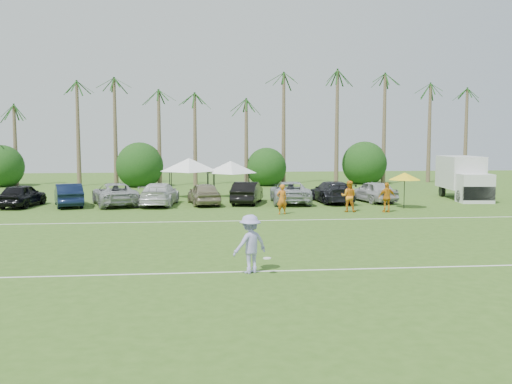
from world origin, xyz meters
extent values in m
plane|color=#365A1B|center=(0.00, 0.00, 0.00)|extent=(120.00, 120.00, 0.00)
cube|color=white|center=(0.00, 2.00, 0.01)|extent=(80.00, 0.10, 0.01)
cube|color=white|center=(0.00, 14.00, 0.01)|extent=(80.00, 0.10, 0.01)
cone|color=brown|center=(-17.00, 38.00, 4.50)|extent=(0.44, 0.44, 9.00)
cone|color=brown|center=(-12.00, 38.00, 5.00)|extent=(0.44, 0.44, 10.00)
cone|color=brown|center=(-8.00, 38.00, 5.50)|extent=(0.44, 0.44, 11.00)
cone|color=brown|center=(-4.00, 38.00, 4.00)|extent=(0.44, 0.44, 8.00)
cone|color=brown|center=(0.00, 38.00, 4.50)|extent=(0.44, 0.44, 9.00)
cone|color=brown|center=(4.00, 38.00, 5.00)|extent=(0.44, 0.44, 10.00)
cone|color=brown|center=(8.00, 38.00, 5.50)|extent=(0.44, 0.44, 11.00)
cone|color=brown|center=(13.00, 38.00, 4.00)|extent=(0.44, 0.44, 8.00)
cone|color=brown|center=(18.00, 38.00, 4.50)|extent=(0.44, 0.44, 9.00)
cone|color=brown|center=(23.00, 38.00, 5.00)|extent=(0.44, 0.44, 10.00)
cone|color=brown|center=(27.00, 38.00, 5.50)|extent=(0.44, 0.44, 11.00)
cylinder|color=brown|center=(-19.00, 39.00, 0.70)|extent=(0.30, 0.30, 1.40)
sphere|color=#123910|center=(-19.00, 39.00, 1.80)|extent=(4.00, 4.00, 4.00)
cylinder|color=brown|center=(-6.00, 39.00, 0.70)|extent=(0.30, 0.30, 1.40)
sphere|color=#123910|center=(-6.00, 39.00, 1.80)|extent=(4.00, 4.00, 4.00)
cylinder|color=brown|center=(6.00, 39.00, 0.70)|extent=(0.30, 0.30, 1.40)
sphere|color=#123910|center=(6.00, 39.00, 1.80)|extent=(4.00, 4.00, 4.00)
cylinder|color=brown|center=(16.00, 39.00, 0.70)|extent=(0.30, 0.30, 1.40)
sphere|color=#123910|center=(16.00, 39.00, 1.80)|extent=(4.00, 4.00, 4.00)
imported|color=#CE6916|center=(4.37, 16.51, 0.90)|extent=(0.74, 0.58, 1.81)
imported|color=orange|center=(8.66, 17.23, 0.97)|extent=(1.14, 1.02, 1.94)
imported|color=orange|center=(10.92, 16.73, 0.92)|extent=(1.09, 0.48, 1.84)
cube|color=silver|center=(19.22, 24.33, 1.98)|extent=(2.90, 4.68, 2.41)
cube|color=silver|center=(18.87, 21.26, 1.01)|extent=(2.40, 1.98, 2.03)
cube|color=black|center=(18.79, 20.54, 0.72)|extent=(2.24, 0.54, 0.96)
cube|color=#E5590C|center=(20.43, 24.19, 1.54)|extent=(0.19, 1.54, 0.87)
cylinder|color=black|center=(17.94, 21.56, 0.43)|extent=(0.39, 0.90, 0.87)
cylinder|color=black|center=(19.85, 21.35, 0.43)|extent=(0.39, 0.90, 0.87)
cylinder|color=black|center=(18.39, 25.59, 0.43)|extent=(0.39, 0.90, 0.87)
cylinder|color=black|center=(20.31, 25.37, 0.43)|extent=(0.39, 0.90, 0.87)
cylinder|color=black|center=(-2.67, 25.33, 1.01)|extent=(0.06, 0.06, 2.02)
cylinder|color=black|center=(0.16, 25.33, 1.01)|extent=(0.06, 0.06, 2.02)
cylinder|color=black|center=(-2.67, 28.16, 1.01)|extent=(0.06, 0.06, 2.02)
cylinder|color=black|center=(0.16, 28.16, 1.01)|extent=(0.06, 0.06, 2.02)
pyramid|color=white|center=(-1.26, 26.74, 3.03)|extent=(4.37, 4.37, 1.01)
cylinder|color=black|center=(0.62, 25.49, 0.93)|extent=(0.06, 0.06, 1.87)
cylinder|color=black|center=(3.22, 25.49, 0.93)|extent=(0.06, 0.06, 1.87)
cylinder|color=black|center=(0.62, 28.08, 0.93)|extent=(0.06, 0.06, 1.87)
cylinder|color=black|center=(3.22, 28.08, 0.93)|extent=(0.06, 0.06, 1.87)
pyramid|color=white|center=(1.92, 26.79, 2.80)|extent=(4.03, 4.03, 0.93)
cylinder|color=black|center=(12.68, 18.51, 1.05)|extent=(0.05, 0.05, 2.10)
cone|color=yellow|center=(12.68, 18.51, 2.10)|extent=(2.10, 2.10, 0.48)
imported|color=#A09ADB|center=(1.09, 1.85, 0.99)|extent=(1.48, 1.27, 1.98)
cylinder|color=white|center=(1.63, 1.57, 0.55)|extent=(0.27, 0.27, 0.03)
imported|color=black|center=(-12.24, 22.02, 0.77)|extent=(2.47, 4.73, 1.54)
imported|color=#0E1933|center=(-9.23, 22.01, 0.77)|extent=(2.87, 4.93, 1.54)
imported|color=#9B9D9F|center=(-6.22, 22.19, 0.77)|extent=(4.00, 6.02, 1.54)
imported|color=silver|center=(-3.22, 21.95, 0.77)|extent=(2.71, 5.49, 1.54)
imported|color=gray|center=(-0.21, 21.97, 0.77)|extent=(2.48, 4.73, 1.54)
imported|color=black|center=(2.80, 22.34, 0.77)|extent=(2.72, 4.92, 1.54)
imported|color=#A7ACB1|center=(5.81, 22.23, 0.77)|extent=(2.89, 5.67, 1.54)
imported|color=black|center=(8.82, 22.34, 0.77)|extent=(2.48, 5.42, 1.54)
imported|color=#B6B6B6|center=(11.83, 22.31, 0.77)|extent=(2.71, 4.79, 1.54)
camera|label=1|loc=(-0.67, -16.99, 4.53)|focal=40.00mm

